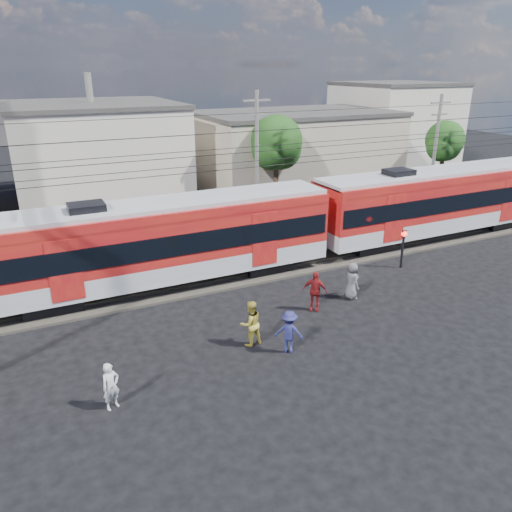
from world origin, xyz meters
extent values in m
plane|color=black|center=(0.00, 0.00, 0.00)|extent=(120.00, 120.00, 0.00)
cube|color=#2D2823|center=(0.00, 8.00, 0.06)|extent=(70.00, 3.40, 0.12)
cube|color=#59544C|center=(0.00, 7.25, 0.18)|extent=(70.00, 0.12, 0.12)
cube|color=#59544C|center=(0.00, 8.75, 0.18)|extent=(70.00, 0.12, 0.12)
cube|color=black|center=(-7.30, 8.00, 0.35)|extent=(2.40, 2.20, 0.70)
cube|color=black|center=(2.94, 8.00, 0.35)|extent=(2.40, 2.20, 0.70)
cube|color=#A6A9AE|center=(-2.18, 8.00, 1.15)|extent=(16.00, 3.00, 0.90)
cube|color=maroon|center=(-2.18, 8.00, 2.80)|extent=(16.00, 3.00, 2.40)
cube|color=black|center=(-2.18, 8.00, 2.55)|extent=(15.68, 3.08, 0.95)
cube|color=#A6A9AE|center=(-2.18, 8.00, 4.05)|extent=(16.00, 2.60, 0.25)
cube|color=black|center=(9.50, 8.00, 0.35)|extent=(2.40, 2.20, 0.70)
cube|color=black|center=(19.74, 8.00, 0.35)|extent=(2.40, 2.20, 0.70)
cube|color=#A6A9AE|center=(14.62, 8.00, 1.15)|extent=(16.00, 3.00, 0.90)
cube|color=maroon|center=(14.62, 8.00, 2.80)|extent=(16.00, 3.00, 2.40)
cube|color=black|center=(14.62, 8.00, 2.55)|extent=(15.68, 3.08, 0.95)
cube|color=#A6A9AE|center=(14.62, 8.00, 4.05)|extent=(16.00, 2.60, 0.25)
cylinder|color=black|center=(0.00, 7.30, 5.50)|extent=(70.00, 0.03, 0.03)
cylinder|color=black|center=(0.00, 8.70, 5.50)|extent=(70.00, 0.03, 0.03)
cylinder|color=black|center=(0.00, 7.30, 6.20)|extent=(70.00, 0.03, 0.03)
cylinder|color=black|center=(0.00, 8.70, 6.20)|extent=(70.00, 0.03, 0.03)
cylinder|color=black|center=(0.00, 4.50, 7.50)|extent=(70.00, 0.03, 0.03)
cylinder|color=black|center=(0.00, 11.50, 7.50)|extent=(70.00, 0.03, 0.03)
cube|color=beige|center=(-2.00, 27.00, 3.50)|extent=(12.00, 12.00, 7.00)
cube|color=#3F3D3A|center=(-2.00, 27.00, 7.15)|extent=(12.24, 12.24, 0.30)
cube|color=tan|center=(14.00, 24.00, 3.00)|extent=(16.00, 10.00, 6.00)
cube|color=#3F3D3A|center=(14.00, 24.00, 6.15)|extent=(16.32, 10.20, 0.30)
cube|color=beige|center=(28.00, 28.00, 4.00)|extent=(10.00, 10.00, 8.00)
cube|color=#3F3D3A|center=(28.00, 28.00, 8.15)|extent=(10.20, 10.20, 0.30)
cylinder|color=slate|center=(6.00, 15.00, 4.25)|extent=(0.24, 0.24, 8.50)
cube|color=slate|center=(6.00, 15.00, 7.90)|extent=(1.80, 0.12, 0.12)
cube|color=slate|center=(6.00, 15.00, 7.10)|extent=(1.40, 0.12, 0.12)
cylinder|color=slate|center=(20.00, 14.00, 4.00)|extent=(0.24, 0.24, 8.00)
cube|color=slate|center=(20.00, 14.00, 7.40)|extent=(1.80, 0.12, 0.12)
cube|color=slate|center=(20.00, 14.00, 6.60)|extent=(1.40, 0.12, 0.12)
cylinder|color=#382619|center=(9.00, 18.00, 1.96)|extent=(0.36, 0.36, 3.92)
sphere|color=#214513|center=(9.00, 18.00, 4.90)|extent=(3.64, 3.64, 3.64)
sphere|color=#214513|center=(9.60, 18.30, 4.20)|extent=(2.80, 2.80, 2.80)
cylinder|color=#382619|center=(24.00, 17.00, 1.68)|extent=(0.36, 0.36, 3.36)
sphere|color=#214513|center=(24.00, 17.00, 4.20)|extent=(3.12, 3.12, 3.12)
sphere|color=#214513|center=(24.60, 17.30, 3.60)|extent=(2.40, 2.40, 2.40)
imported|color=silver|center=(-6.23, -0.01, 0.78)|extent=(0.66, 0.56, 1.55)
imported|color=gold|center=(-0.80, 1.51, 0.90)|extent=(0.93, 0.76, 1.79)
imported|color=navy|center=(0.24, 0.44, 0.83)|extent=(1.22, 1.13, 1.65)
imported|color=maroon|center=(2.87, 2.89, 0.90)|extent=(1.08, 1.02, 1.79)
imported|color=#55555B|center=(5.01, 3.16, 0.86)|extent=(0.55, 0.84, 1.71)
imported|color=#ABACB2|center=(24.07, 13.69, 0.68)|extent=(4.12, 1.89, 1.37)
imported|color=silver|center=(24.85, 12.85, 0.66)|extent=(4.01, 1.47, 1.31)
cylinder|color=black|center=(9.53, 5.03, 0.96)|extent=(0.13, 0.13, 1.91)
sphere|color=#FF140C|center=(9.53, 5.03, 1.86)|extent=(0.30, 0.30, 0.30)
cube|color=black|center=(9.53, 5.03, 1.86)|extent=(0.27, 0.06, 0.37)
camera|label=1|loc=(-7.79, -13.40, 9.92)|focal=35.00mm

